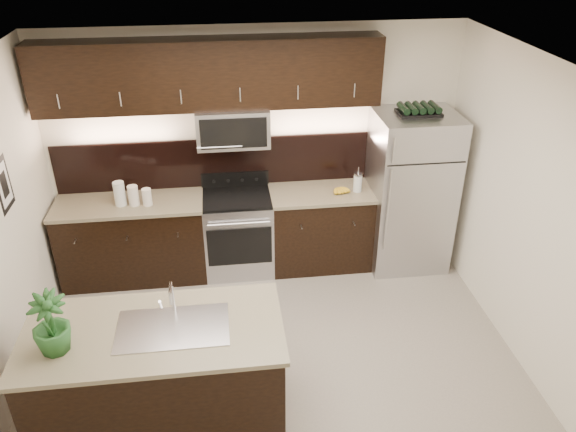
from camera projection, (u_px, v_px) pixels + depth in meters
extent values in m
plane|color=gray|center=(277.00, 368.00, 5.17)|extent=(4.50, 4.50, 0.00)
cube|color=silver|center=(256.00, 149.00, 6.24)|extent=(4.50, 0.02, 2.70)
cube|color=silver|center=(538.00, 225.00, 4.76)|extent=(0.02, 4.00, 2.70)
cube|color=white|center=(273.00, 76.00, 3.85)|extent=(4.50, 4.00, 0.02)
cube|color=black|center=(4.00, 185.00, 4.77)|extent=(0.01, 0.32, 0.46)
cube|color=white|center=(4.00, 185.00, 4.77)|extent=(0.00, 0.24, 0.36)
cube|color=black|center=(134.00, 241.00, 6.26)|extent=(1.57, 0.62, 0.90)
cube|color=black|center=(321.00, 229.00, 6.49)|extent=(1.16, 0.62, 0.90)
cube|color=#B2B2B7|center=(238.00, 234.00, 6.38)|extent=(0.76, 0.62, 0.90)
cube|color=black|center=(237.00, 198.00, 6.16)|extent=(0.76, 0.60, 0.03)
cube|color=tan|center=(128.00, 204.00, 6.03)|extent=(1.59, 0.65, 0.04)
cube|color=tan|center=(323.00, 193.00, 6.26)|extent=(1.18, 0.65, 0.04)
cube|color=black|center=(216.00, 163.00, 6.24)|extent=(3.49, 0.02, 0.56)
cube|color=#B2B2B7|center=(233.00, 127.00, 5.87)|extent=(0.76, 0.40, 0.40)
cube|color=black|center=(209.00, 74.00, 5.61)|extent=(3.49, 0.33, 0.70)
cube|color=black|center=(160.00, 378.00, 4.45)|extent=(1.90, 0.90, 0.90)
cube|color=tan|center=(153.00, 332.00, 4.22)|extent=(1.96, 0.96, 0.04)
cube|color=silver|center=(173.00, 327.00, 4.22)|extent=(0.84, 0.50, 0.01)
cylinder|color=silver|center=(173.00, 298.00, 4.35)|extent=(0.03, 0.03, 0.24)
cylinder|color=silver|center=(170.00, 288.00, 4.22)|extent=(0.02, 0.14, 0.02)
cylinder|color=silver|center=(170.00, 299.00, 4.18)|extent=(0.02, 0.02, 0.10)
cube|color=#B2B2B7|center=(409.00, 191.00, 6.33)|extent=(0.87, 0.79, 1.81)
cube|color=black|center=(419.00, 113.00, 5.88)|extent=(0.45, 0.28, 0.03)
cylinder|color=black|center=(403.00, 109.00, 5.84)|extent=(0.07, 0.26, 0.07)
cylinder|color=black|center=(411.00, 108.00, 5.85)|extent=(0.07, 0.26, 0.07)
cylinder|color=black|center=(419.00, 108.00, 5.86)|extent=(0.07, 0.26, 0.07)
cylinder|color=black|center=(427.00, 108.00, 5.87)|extent=(0.07, 0.26, 0.07)
cylinder|color=black|center=(435.00, 107.00, 5.87)|extent=(0.07, 0.26, 0.07)
imported|color=#205020|center=(50.00, 324.00, 3.90)|extent=(0.28, 0.28, 0.48)
cylinder|color=silver|center=(120.00, 194.00, 5.90)|extent=(0.12, 0.12, 0.26)
cylinder|color=silver|center=(133.00, 196.00, 5.91)|extent=(0.11, 0.11, 0.22)
cylinder|color=silver|center=(147.00, 197.00, 5.92)|extent=(0.10, 0.10, 0.19)
cylinder|color=silver|center=(358.00, 183.00, 6.21)|extent=(0.09, 0.09, 0.19)
cylinder|color=silver|center=(358.00, 175.00, 6.16)|extent=(0.10, 0.10, 0.02)
cylinder|color=silver|center=(358.00, 171.00, 6.13)|extent=(0.01, 0.01, 0.08)
ellipsoid|color=gold|center=(336.00, 191.00, 6.18)|extent=(0.22, 0.19, 0.06)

